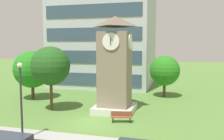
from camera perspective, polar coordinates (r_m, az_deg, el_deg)
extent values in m
plane|color=#567F38|center=(20.90, -5.02, -12.18)|extent=(160.00, 160.00, 0.00)
cube|color=#9E9E99|center=(17.81, -9.04, -15.50)|extent=(120.00, 1.60, 0.01)
cube|color=#B7BCC6|center=(41.17, -1.41, 12.47)|extent=(15.23, 13.94, 22.40)
cube|color=#384C60|center=(34.56, -4.63, -2.25)|extent=(14.01, 0.10, 1.80)
cube|color=#384C60|center=(34.25, -4.67, 3.06)|extent=(14.01, 0.10, 1.80)
cube|color=#384C60|center=(34.25, -4.72, 8.41)|extent=(14.01, 0.10, 1.80)
cube|color=#384C60|center=(34.54, -4.77, 13.73)|extent=(14.01, 0.10, 1.80)
cube|color=gray|center=(23.44, 0.68, -0.52)|extent=(2.84, 2.84, 7.72)
cube|color=beige|center=(24.10, 0.67, -8.96)|extent=(3.83, 3.83, 0.60)
pyramid|color=#6A5D4D|center=(23.40, 0.69, 11.37)|extent=(3.12, 3.12, 0.99)
cylinder|color=white|center=(21.86, -0.27, 6.73)|extent=(1.56, 0.12, 1.56)
cylinder|color=white|center=(22.98, 4.29, 6.67)|extent=(0.12, 1.56, 1.56)
cube|color=black|center=(21.80, -0.32, 7.10)|extent=(0.05, 0.09, 0.47)
cube|color=black|center=(21.79, -0.33, 6.73)|extent=(0.06, 0.06, 0.70)
cube|color=brown|center=(20.77, 2.24, -10.98)|extent=(1.86, 0.87, 0.06)
cube|color=brown|center=(20.92, 2.24, -10.20)|extent=(1.77, 0.45, 0.40)
cube|color=black|center=(20.84, 0.22, -11.56)|extent=(0.17, 0.44, 0.45)
cube|color=black|center=(20.85, 4.26, -11.57)|extent=(0.17, 0.44, 0.45)
cylinder|color=#333338|center=(17.74, -20.52, -7.52)|extent=(0.14, 0.14, 4.95)
sphere|color=#F2EFCC|center=(17.33, -20.83, 1.05)|extent=(0.36, 0.36, 0.36)
cylinder|color=#513823|center=(24.88, -14.06, -5.69)|extent=(0.29, 0.29, 3.11)
sphere|color=#22561D|center=(24.48, -14.23, 0.96)|extent=(3.82, 3.82, 3.82)
cylinder|color=#513823|center=(31.15, 12.17, -4.36)|extent=(0.35, 0.35, 2.01)
sphere|color=#26781B|center=(30.83, 12.26, -0.12)|extent=(3.74, 3.74, 3.74)
cylinder|color=#513823|center=(30.98, -18.09, -4.57)|extent=(0.37, 0.37, 2.03)
sphere|color=#237C1C|center=(30.63, -18.24, 0.15)|extent=(4.42, 4.42, 4.42)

